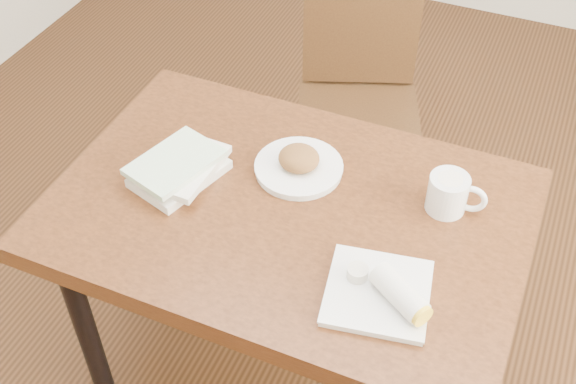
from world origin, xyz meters
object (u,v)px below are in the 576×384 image
at_px(book_stack, 180,168).
at_px(coffee_mug, 450,193).
at_px(plate_burrito, 384,293).
at_px(table, 288,229).
at_px(chair_far, 359,86).
at_px(plate_scone, 299,164).

bearing_deg(book_stack, coffee_mug, 13.52).
bearing_deg(plate_burrito, coffee_mug, 80.15).
xyz_separation_m(coffee_mug, plate_burrito, (-0.06, -0.34, -0.03)).
bearing_deg(plate_burrito, table, 149.28).
bearing_deg(coffee_mug, chair_far, 123.81).
distance_m(plate_burrito, book_stack, 0.64).
relative_size(chair_far, plate_burrito, 3.60).
xyz_separation_m(plate_burrito, book_stack, (-0.61, 0.17, 0.01)).
bearing_deg(book_stack, table, 2.03).
height_order(plate_burrito, book_stack, plate_burrito).
xyz_separation_m(table, plate_scone, (-0.03, 0.13, 0.11)).
xyz_separation_m(chair_far, plate_scone, (0.06, -0.69, 0.23)).
distance_m(coffee_mug, plate_burrito, 0.34).
xyz_separation_m(plate_scone, coffee_mug, (0.40, 0.02, 0.03)).
distance_m(plate_scone, book_stack, 0.31).
bearing_deg(plate_burrito, book_stack, 164.12).
relative_size(plate_scone, plate_burrito, 0.89).
xyz_separation_m(table, plate_burrito, (0.31, -0.18, 0.11)).
distance_m(table, chair_far, 0.84).
bearing_deg(plate_burrito, plate_scone, 136.69).
xyz_separation_m(chair_far, plate_burrito, (0.39, -1.01, 0.23)).
distance_m(chair_far, plate_scone, 0.73).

